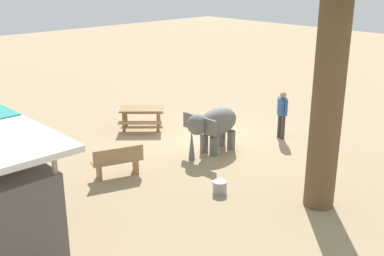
# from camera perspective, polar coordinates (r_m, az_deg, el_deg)

# --- Properties ---
(ground_plane) EXTENTS (60.00, 60.00, 0.00)m
(ground_plane) POSITION_cam_1_polar(r_m,az_deg,el_deg) (16.11, 2.28, -1.35)
(ground_plane) COLOR tan
(elephant) EXTENTS (1.35, 2.00, 1.39)m
(elephant) POSITION_cam_1_polar(r_m,az_deg,el_deg) (14.75, 2.59, 0.38)
(elephant) COLOR slate
(elephant) RESTS_ON ground_plane
(person_handler) EXTENTS (0.49, 0.32, 1.62)m
(person_handler) POSITION_cam_1_polar(r_m,az_deg,el_deg) (16.19, 10.73, 1.97)
(person_handler) COLOR #3F3833
(person_handler) RESTS_ON ground_plane
(wooden_bench) EXTENTS (0.82, 1.45, 0.88)m
(wooden_bench) POSITION_cam_1_polar(r_m,az_deg,el_deg) (13.28, -8.86, -3.87)
(wooden_bench) COLOR #9E7A51
(wooden_bench) RESTS_ON ground_plane
(picnic_table_near) EXTENTS (2.10, 2.11, 0.78)m
(picnic_table_near) POSITION_cam_1_polar(r_m,az_deg,el_deg) (17.01, -6.05, 1.74)
(picnic_table_near) COLOR olive
(picnic_table_near) RESTS_ON ground_plane
(feed_bucket) EXTENTS (0.36, 0.36, 0.32)m
(feed_bucket) POSITION_cam_1_polar(r_m,az_deg,el_deg) (12.34, 3.34, -7.07)
(feed_bucket) COLOR gray
(feed_bucket) RESTS_ON ground_plane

